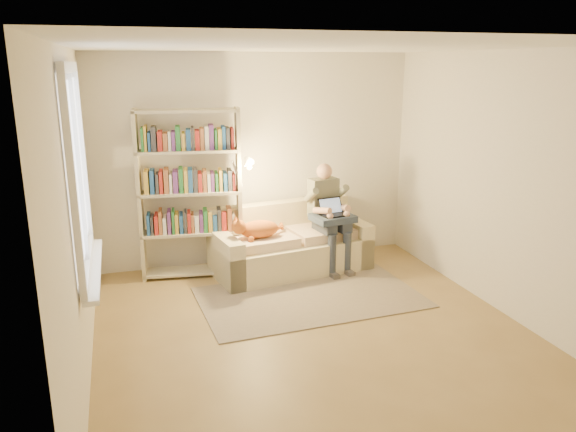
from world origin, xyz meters
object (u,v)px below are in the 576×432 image
object	(u,v)px
person	(328,210)
bookshelf	(190,186)
sofa	(290,247)
cat	(258,228)
laptop	(328,211)

from	to	relation	value
person	bookshelf	world-z (taller)	bookshelf
sofa	person	xyz separation A→B (m)	(0.47, -0.08, 0.45)
cat	bookshelf	distance (m)	0.93
laptop	bookshelf	world-z (taller)	bookshelf
cat	sofa	bearing A→B (deg)	14.72
cat	laptop	size ratio (longest dim) A/B	2.02
person	laptop	distance (m)	0.12
sofa	laptop	bearing A→B (deg)	-32.36
sofa	cat	distance (m)	0.58
cat	person	bearing A→B (deg)	-1.59
person	laptop	xyz separation A→B (m)	(-0.04, -0.11, 0.02)
sofa	person	size ratio (longest dim) A/B	1.53
bookshelf	laptop	bearing A→B (deg)	-5.28
sofa	bookshelf	world-z (taller)	bookshelf
cat	laptop	world-z (taller)	laptop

